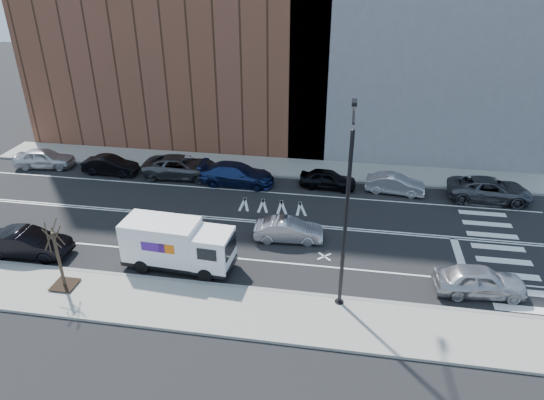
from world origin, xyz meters
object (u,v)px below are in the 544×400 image
(near_parked_front, at_px, (480,281))
(fedex_van, at_px, (177,244))
(far_parked_b, at_px, (111,165))
(far_parked_a, at_px, (44,158))
(driving_sedan, at_px, (289,230))

(near_parked_front, bearing_deg, fedex_van, 85.78)
(far_parked_b, bearing_deg, far_parked_a, 88.84)
(far_parked_a, xyz_separation_m, driving_sedan, (20.73, -7.73, -0.11))
(fedex_van, relative_size, driving_sedan, 1.50)
(fedex_van, xyz_separation_m, far_parked_b, (-9.37, 11.15, -0.74))
(fedex_van, height_order, far_parked_b, fedex_van)
(fedex_van, distance_m, far_parked_a, 19.03)
(fedex_van, xyz_separation_m, near_parked_front, (15.74, 0.26, -0.68))
(far_parked_a, height_order, far_parked_b, far_parked_a)
(fedex_van, distance_m, driving_sedan, 6.76)
(far_parked_b, xyz_separation_m, near_parked_front, (25.11, -10.89, 0.06))
(driving_sedan, relative_size, near_parked_front, 0.91)
(fedex_van, distance_m, far_parked_b, 14.58)
(fedex_van, relative_size, far_parked_a, 1.34)
(driving_sedan, height_order, near_parked_front, near_parked_front)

